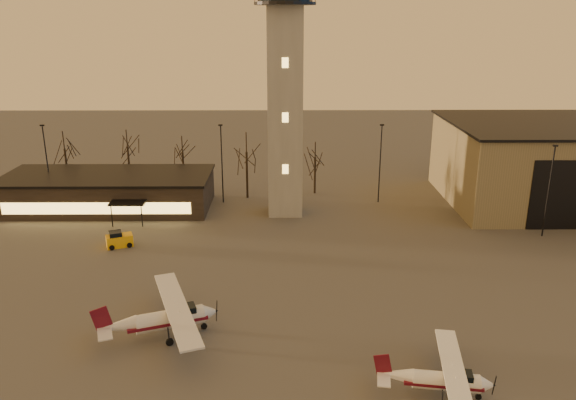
{
  "coord_description": "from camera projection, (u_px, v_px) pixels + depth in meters",
  "views": [
    {
      "loc": [
        -0.13,
        -34.78,
        22.64
      ],
      "look_at": [
        0.2,
        13.0,
        7.11
      ],
      "focal_mm": 35.0,
      "sensor_mm": 36.0,
      "label": 1
    }
  ],
  "objects": [
    {
      "name": "light_poles",
      "position": [
        289.0,
        167.0,
        67.89
      ],
      "size": [
        58.5,
        12.25,
        10.14
      ],
      "color": "black",
      "rests_on": "ground"
    },
    {
      "name": "control_tower",
      "position": [
        285.0,
        77.0,
        63.56
      ],
      "size": [
        6.8,
        6.8,
        32.6
      ],
      "color": "gray",
      "rests_on": "ground"
    },
    {
      "name": "hangar",
      "position": [
        569.0,
        163.0,
        71.04
      ],
      "size": [
        30.6,
        20.6,
        10.3
      ],
      "color": "#7F7253",
      "rests_on": "ground"
    },
    {
      "name": "service_cart",
      "position": [
        119.0,
        241.0,
        58.2
      ],
      "size": [
        2.97,
        2.42,
        1.67
      ],
      "rotation": [
        0.0,
        0.0,
        0.38
      ],
      "color": "#F1AA0E",
      "rests_on": "ground"
    },
    {
      "name": "cessna_rear",
      "position": [
        172.0,
        321.0,
        41.73
      ],
      "size": [
        9.65,
        11.78,
        3.31
      ],
      "rotation": [
        0.0,
        0.0,
        0.35
      ],
      "color": "silver",
      "rests_on": "ground"
    },
    {
      "name": "terminal",
      "position": [
        109.0,
        191.0,
        69.67
      ],
      "size": [
        25.4,
        12.2,
        4.3
      ],
      "color": "black",
      "rests_on": "ground"
    },
    {
      "name": "tree_row",
      "position": [
        183.0,
        148.0,
        75.39
      ],
      "size": [
        37.2,
        9.2,
        8.8
      ],
      "color": "black",
      "rests_on": "ground"
    },
    {
      "name": "ground",
      "position": [
        286.0,
        351.0,
        40.07
      ],
      "size": [
        220.0,
        220.0,
        0.0
      ],
      "primitive_type": "plane",
      "color": "#464441",
      "rests_on": "ground"
    },
    {
      "name": "cessna_front",
      "position": [
        447.0,
        384.0,
        34.94
      ],
      "size": [
        7.86,
        9.9,
        2.72
      ],
      "rotation": [
        0.0,
        0.0,
        -0.15
      ],
      "color": "white",
      "rests_on": "ground"
    }
  ]
}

